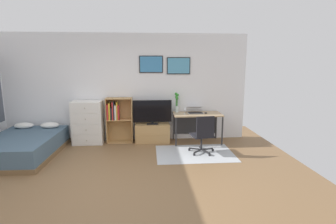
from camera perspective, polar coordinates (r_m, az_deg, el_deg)
The scene contains 14 objects.
ground_plane at distance 4.59m, azimuth -11.24°, elevation -14.75°, with size 7.20×7.20×0.00m, color brown.
wall_back_with_posters at distance 6.60m, azimuth -9.09°, elevation 5.35°, with size 6.12×0.09×2.70m.
area_rug at distance 5.79m, azimuth 5.96°, elevation -9.10°, with size 1.70×1.20×0.01m, color #B2B7BC.
bed at distance 6.36m, azimuth -29.55°, elevation -6.56°, with size 1.42×2.03×0.57m.
dresser at distance 6.61m, azimuth -17.41°, elevation -2.24°, with size 0.72×0.46×1.07m.
bookshelf at distance 6.52m, azimuth -11.28°, elevation -1.00°, with size 0.64×0.30×1.13m.
tv_stand at distance 6.52m, azimuth -3.47°, elevation -4.66°, with size 0.86×0.41×0.46m.
television at distance 6.38m, azimuth -3.52°, elevation -0.04°, with size 0.96×0.16×0.61m.
desk at distance 6.51m, azimuth 6.39°, elevation -1.32°, with size 1.19×0.64×0.74m.
office_chair at distance 5.65m, azimuth 7.83°, elevation -4.79°, with size 0.58×0.57×0.86m.
laptop at distance 6.49m, azimuth 6.01°, elevation 0.39°, with size 0.38×0.41×0.16m.
computer_mouse at distance 6.43m, azimuth 8.42°, elevation -0.19°, with size 0.06×0.10×0.03m, color #262628.
bamboo_vase at distance 6.50m, azimuth 1.97°, elevation 2.30°, with size 0.10×0.10×0.50m.
wine_glass at distance 6.27m, azimuth 3.75°, elevation 0.73°, with size 0.07×0.07×0.18m.
Camera 1 is at (0.55, -4.12, 1.96)m, focal length 27.39 mm.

